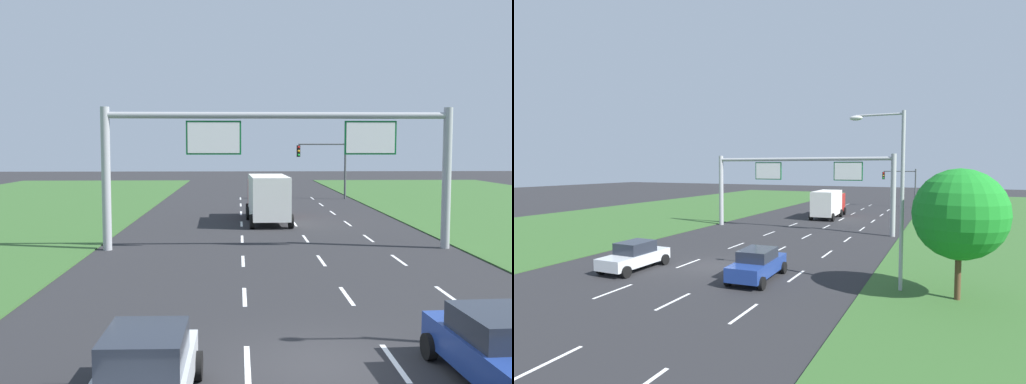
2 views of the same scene
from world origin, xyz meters
The scene contains 9 objects.
ground_plane centered at (0.00, 0.00, 0.00)m, with size 200.00×200.00×0.00m, color #262628.
lane_dashes_inner_left centered at (-1.75, 12.00, 0.00)m, with size 0.14×62.40×0.01m.
lane_dashes_inner_right centered at (1.75, 12.00, 0.00)m, with size 0.14×62.40×0.01m.
lane_dashes_slip centered at (5.25, 12.00, 0.00)m, with size 0.14×62.40×0.01m.
car_near_red centered at (3.61, -1.38, 0.82)m, with size 2.23×4.40×1.61m.
car_lead_silver centered at (-3.74, -2.41, 0.80)m, with size 1.99×4.25×1.60m.
box_truck centered at (-0.01, 24.92, 1.71)m, with size 2.87×7.83×3.16m.
sign_gantry centered at (0.12, 14.91, 4.87)m, with size 17.24×0.44×7.00m.
traffic_light_mast centered at (6.35, 41.18, 3.87)m, with size 4.76×0.49×5.60m.
Camera 1 is at (-1.95, -13.03, 5.14)m, focal length 40.00 mm.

